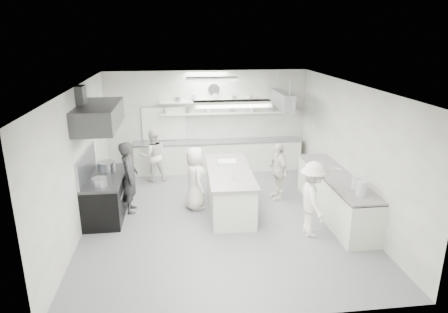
{
  "coord_description": "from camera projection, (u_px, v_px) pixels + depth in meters",
  "views": [
    {
      "loc": [
        -0.94,
        -8.33,
        4.1
      ],
      "look_at": [
        0.16,
        0.6,
        1.26
      ],
      "focal_mm": 31.99,
      "sensor_mm": 36.0,
      "label": 1
    }
  ],
  "objects": [
    {
      "name": "shelf_upper",
      "position": [
        231.0,
        101.0,
        11.86
      ],
      "size": [
        4.2,
        0.26,
        0.04
      ],
      "primitive_type": "cube",
      "color": "silver",
      "rests_on": "wall_back"
    },
    {
      "name": "floor",
      "position": [
        221.0,
        217.0,
        9.23
      ],
      "size": [
        6.0,
        7.0,
        0.02
      ],
      "primitive_type": "cube",
      "color": "gray",
      "rests_on": "ground"
    },
    {
      "name": "cook_island_right",
      "position": [
        278.0,
        171.0,
        10.01
      ],
      "size": [
        0.52,
        0.92,
        1.47
      ],
      "primitive_type": "imported",
      "rotation": [
        0.0,
        0.0,
        -1.38
      ],
      "color": "white",
      "rests_on": "floor"
    },
    {
      "name": "back_counter",
      "position": [
        218.0,
        156.0,
        12.15
      ],
      "size": [
        5.0,
        0.6,
        0.92
      ],
      "primitive_type": "cube",
      "color": "silver",
      "rests_on": "floor"
    },
    {
      "name": "bowl_right",
      "position": [
        336.0,
        170.0,
        9.38
      ],
      "size": [
        0.27,
        0.27,
        0.06
      ],
      "primitive_type": "imported",
      "rotation": [
        0.0,
        0.0,
        0.15
      ],
      "color": "silver",
      "rests_on": "right_counter"
    },
    {
      "name": "light_fixture_front",
      "position": [
        232.0,
        104.0,
        6.64
      ],
      "size": [
        1.3,
        0.25,
        0.1
      ],
      "primitive_type": "cube",
      "color": "silver",
      "rests_on": "ceiling"
    },
    {
      "name": "wall_right",
      "position": [
        350.0,
        150.0,
        9.12
      ],
      "size": [
        0.04,
        7.0,
        3.0
      ],
      "primitive_type": "cube",
      "color": "silver",
      "rests_on": "floor"
    },
    {
      "name": "exhaust_hood",
      "position": [
        98.0,
        116.0,
        8.59
      ],
      "size": [
        0.85,
        2.0,
        0.5
      ],
      "primitive_type": "cube",
      "color": "#3D3D3F",
      "rests_on": "wall_left"
    },
    {
      "name": "shelf_lower",
      "position": [
        231.0,
        113.0,
        11.97
      ],
      "size": [
        4.2,
        0.26,
        0.04
      ],
      "primitive_type": "cube",
      "color": "silver",
      "rests_on": "wall_back"
    },
    {
      "name": "cook_stove",
      "position": [
        129.0,
        177.0,
        9.26
      ],
      "size": [
        0.44,
        0.64,
        1.7
      ],
      "primitive_type": "imported",
      "rotation": [
        0.0,
        0.0,
        1.63
      ],
      "color": "#303031",
      "rests_on": "floor"
    },
    {
      "name": "cook_back",
      "position": [
        153.0,
        156.0,
        11.22
      ],
      "size": [
        0.84,
        0.72,
        1.5
      ],
      "primitive_type": "imported",
      "rotation": [
        0.0,
        0.0,
        -2.91
      ],
      "color": "white",
      "rests_on": "floor"
    },
    {
      "name": "wall_left",
      "position": [
        79.0,
        160.0,
        8.42
      ],
      "size": [
        0.04,
        7.0,
        3.0
      ],
      "primitive_type": "cube",
      "color": "silver",
      "rests_on": "floor"
    },
    {
      "name": "wall_clock",
      "position": [
        214.0,
        89.0,
        11.79
      ],
      "size": [
        0.32,
        0.05,
        0.32
      ],
      "primitive_type": "cylinder",
      "rotation": [
        1.57,
        0.0,
        0.0
      ],
      "color": "white",
      "rests_on": "wall_back"
    },
    {
      "name": "light_fixture_rear",
      "position": [
        212.0,
        79.0,
        10.04
      ],
      "size": [
        1.3,
        0.25,
        0.1
      ],
      "primitive_type": "cube",
      "color": "silver",
      "rests_on": "ceiling"
    },
    {
      "name": "ceiling",
      "position": [
        220.0,
        86.0,
        8.32
      ],
      "size": [
        6.0,
        7.0,
        0.02
      ],
      "primitive_type": "cube",
      "color": "white",
      "rests_on": "wall_back"
    },
    {
      "name": "cook_island_left",
      "position": [
        195.0,
        178.0,
        9.46
      ],
      "size": [
        0.64,
        0.84,
        1.52
      ],
      "primitive_type": "imported",
      "rotation": [
        0.0,
        0.0,
        1.81
      ],
      "color": "white",
      "rests_on": "floor"
    },
    {
      "name": "pot_rack",
      "position": [
        282.0,
        99.0,
        11.04
      ],
      "size": [
        0.3,
        1.6,
        0.4
      ],
      "primitive_type": "cube",
      "color": "#9CA1A9",
      "rests_on": "ceiling"
    },
    {
      "name": "bowl_island_a",
      "position": [
        237.0,
        180.0,
        8.77
      ],
      "size": [
        0.26,
        0.26,
        0.06
      ],
      "primitive_type": "imported",
      "rotation": [
        0.0,
        0.0,
        -0.09
      ],
      "color": "#9CA1A9",
      "rests_on": "prep_island"
    },
    {
      "name": "wall_back",
      "position": [
        207.0,
        121.0,
        12.09
      ],
      "size": [
        6.0,
        0.04,
        3.0
      ],
      "primitive_type": "cube",
      "color": "silver",
      "rests_on": "floor"
    },
    {
      "name": "stove_pot",
      "position": [
        107.0,
        167.0,
        9.34
      ],
      "size": [
        0.41,
        0.41,
        0.27
      ],
      "primitive_type": "cylinder",
      "color": "#9CA1A9",
      "rests_on": "stove"
    },
    {
      "name": "pass_through_window",
      "position": [
        164.0,
        124.0,
        11.93
      ],
      "size": [
        1.3,
        0.04,
        1.0
      ],
      "primitive_type": "cube",
      "color": "black",
      "rests_on": "wall_back"
    },
    {
      "name": "wall_front",
      "position": [
        249.0,
        230.0,
        5.46
      ],
      "size": [
        6.0,
        0.04,
        3.0
      ],
      "primitive_type": "cube",
      "color": "silver",
      "rests_on": "floor"
    },
    {
      "name": "cook_right",
      "position": [
        313.0,
        199.0,
        8.18
      ],
      "size": [
        0.61,
        1.04,
        1.6
      ],
      "primitive_type": "imported",
      "rotation": [
        0.0,
        0.0,
        1.56
      ],
      "color": "white",
      "rests_on": "floor"
    },
    {
      "name": "stove",
      "position": [
        106.0,
        197.0,
        9.16
      ],
      "size": [
        0.8,
        1.8,
        0.9
      ],
      "primitive_type": "cube",
      "color": "black",
      "rests_on": "floor"
    },
    {
      "name": "bowl_island_b",
      "position": [
        227.0,
        164.0,
        9.85
      ],
      "size": [
        0.24,
        0.24,
        0.07
      ],
      "primitive_type": "imported",
      "rotation": [
        0.0,
        0.0,
        -0.15
      ],
      "color": "silver",
      "rests_on": "prep_island"
    },
    {
      "name": "right_counter",
      "position": [
        335.0,
        196.0,
        9.2
      ],
      "size": [
        0.74,
        3.3,
        0.94
      ],
      "primitive_type": "cube",
      "color": "silver",
      "rests_on": "floor"
    },
    {
      "name": "prep_island",
      "position": [
        229.0,
        190.0,
        9.52
      ],
      "size": [
        1.01,
        2.55,
        0.93
      ],
      "primitive_type": "cube",
      "rotation": [
        0.0,
        0.0,
        -0.03
      ],
      "color": "silver",
      "rests_on": "floor"
    }
  ]
}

